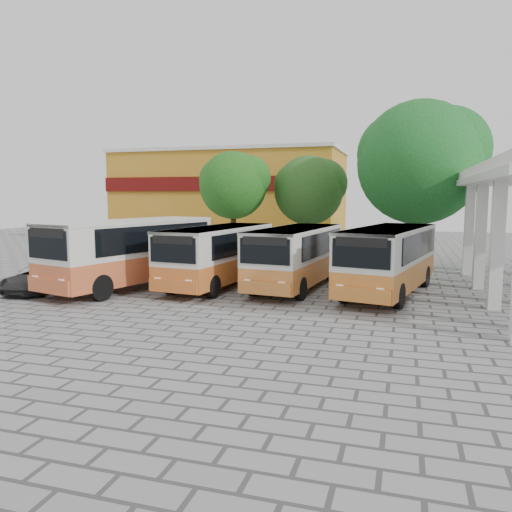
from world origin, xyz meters
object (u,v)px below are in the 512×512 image
(bus_far_left, at_px, (131,249))
(bus_centre_left, at_px, (218,252))
(bus_far_right, at_px, (389,256))
(bus_centre_right, at_px, (296,253))
(parked_car, at_px, (39,278))

(bus_far_left, height_order, bus_centre_left, bus_far_left)
(bus_far_right, bearing_deg, bus_centre_right, -172.08)
(bus_far_left, distance_m, bus_centre_right, 7.51)
(bus_centre_left, xyz_separation_m, bus_centre_right, (3.53, 0.62, -0.00))
(bus_centre_left, relative_size, bus_centre_right, 1.00)
(bus_far_right, bearing_deg, bus_far_left, -159.12)
(bus_centre_left, height_order, parked_car, bus_centre_left)
(bus_far_left, xyz_separation_m, bus_far_right, (11.31, 1.70, -0.14))
(bus_far_right, xyz_separation_m, parked_car, (-14.76, -3.67, -1.08))
(bus_centre_right, bearing_deg, bus_far_right, 1.77)
(bus_centre_right, relative_size, parked_car, 1.91)
(bus_centre_left, xyz_separation_m, parked_car, (-7.15, -3.37, -1.03))
(bus_centre_left, bearing_deg, bus_far_left, -152.84)
(bus_centre_left, distance_m, bus_far_right, 7.61)
(bus_centre_right, xyz_separation_m, parked_car, (-10.68, -3.99, -1.02))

